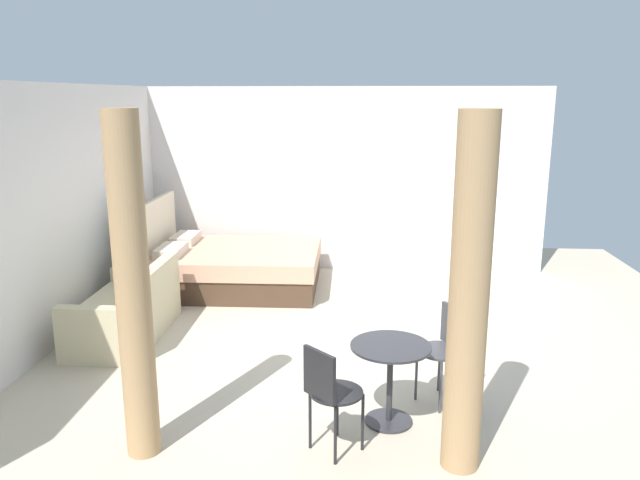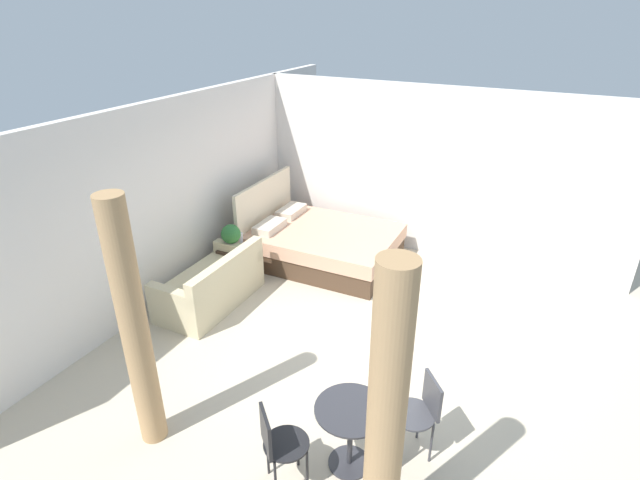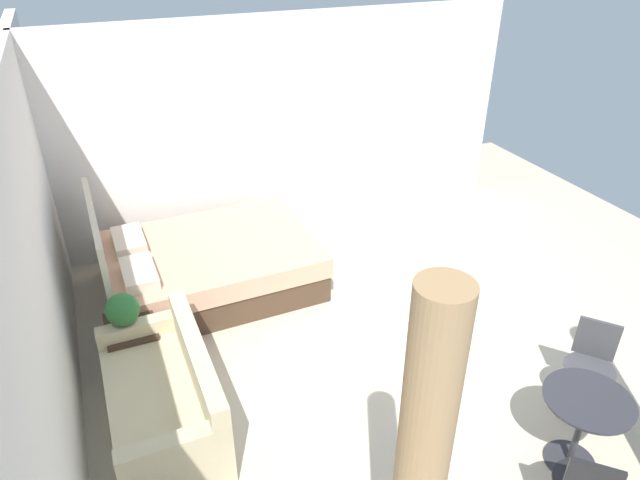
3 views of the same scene
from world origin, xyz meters
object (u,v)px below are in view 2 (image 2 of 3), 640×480
bed (320,243)px  potted_plant (231,236)px  vase (240,238)px  nightstand (239,261)px  cafe_chair_near_couch (277,441)px  balcony_table (350,426)px  couch (212,286)px  cafe_chair_near_window (421,409)px

bed → potted_plant: bed is taller
vase → nightstand: bearing=-162.2°
potted_plant → cafe_chair_near_couch: size_ratio=0.47×
balcony_table → cafe_chair_near_couch: 0.67m
couch → bed: bearing=-22.3°
balcony_table → nightstand: bearing=50.4°
balcony_table → cafe_chair_near_window: 0.67m
couch → balcony_table: size_ratio=2.31×
couch → cafe_chair_near_window: cafe_chair_near_window is taller
nightstand → cafe_chair_near_couch: cafe_chair_near_couch is taller
potted_plant → nightstand: bearing=-19.8°
vase → potted_plant: bearing=-179.3°
potted_plant → cafe_chair_near_couch: bearing=-138.2°
bed → vase: 1.33m
nightstand → cafe_chair_near_couch: bearing=-139.6°
potted_plant → balcony_table: potted_plant is taller
potted_plant → cafe_chair_near_window: (-1.94, -3.53, -0.16)m
cafe_chair_near_couch → potted_plant: bearing=41.8°
potted_plant → bed: bearing=-40.8°
vase → cafe_chair_near_couch: 3.99m
bed → cafe_chair_near_couch: bed is taller
bed → balcony_table: size_ratio=3.40×
balcony_table → vase: bearing=49.4°
couch → vase: 1.04m
vase → balcony_table: 3.98m
cafe_chair_near_window → couch: bearing=70.6°
nightstand → vase: bearing=17.8°
nightstand → cafe_chair_near_window: (-2.04, -3.50, 0.29)m
cafe_chair_near_couch → balcony_table: bearing=-44.2°
balcony_table → cafe_chair_near_couch: bearing=135.8°
potted_plant → vase: size_ratio=2.22×
bed → cafe_chair_near_couch: 4.27m
nightstand → balcony_table: (-2.47, -2.98, 0.24)m
cafe_chair_near_couch → bed: bearing=22.0°
cafe_chair_near_window → potted_plant: bearing=61.2°
bed → cafe_chair_near_window: size_ratio=2.73×
potted_plant → cafe_chair_near_couch: (-2.85, -2.55, -0.17)m
cafe_chair_near_window → cafe_chair_near_couch: cafe_chair_near_couch is taller
couch → nightstand: couch is taller
nightstand → cafe_chair_near_couch: size_ratio=0.64×
cafe_chair_near_window → nightstand: bearing=59.8°
bed → balcony_table: bed is taller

